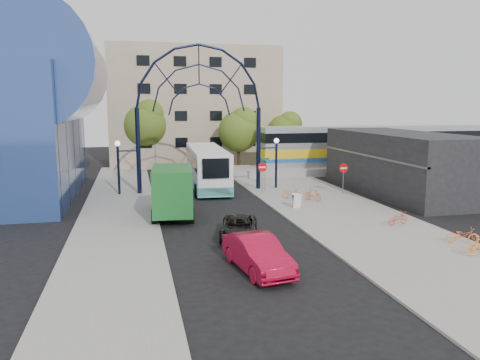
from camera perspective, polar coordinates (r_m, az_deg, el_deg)
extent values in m
plane|color=black|center=(25.93, -0.39, -7.06)|extent=(120.00, 120.00, 0.00)
cube|color=gray|center=(32.13, 12.12, -3.96)|extent=(8.00, 56.00, 0.12)
cube|color=gray|center=(31.16, -14.64, -4.47)|extent=(5.00, 50.00, 0.12)
cylinder|color=black|center=(38.49, -12.29, 3.38)|extent=(0.36, 0.36, 7.00)
cylinder|color=black|center=(39.87, 2.26, 3.77)|extent=(0.36, 0.36, 7.00)
cylinder|color=black|center=(38.68, -14.59, 1.08)|extent=(0.20, 0.20, 4.00)
cylinder|color=black|center=(40.48, 4.43, 1.70)|extent=(0.20, 0.20, 4.00)
sphere|color=white|center=(38.44, -14.72, 4.33)|extent=(0.44, 0.44, 0.44)
sphere|color=white|center=(40.25, 4.47, 4.80)|extent=(0.44, 0.44, 0.44)
cylinder|color=slate|center=(38.19, 2.73, 0.08)|extent=(0.06, 0.06, 2.20)
cylinder|color=red|center=(38.04, 2.74, 1.57)|extent=(0.80, 0.04, 0.80)
cube|color=white|center=(38.01, 2.75, 1.56)|extent=(0.55, 0.02, 0.12)
cylinder|color=slate|center=(38.50, 12.47, -0.05)|extent=(0.06, 0.06, 2.20)
cylinder|color=red|center=(38.35, 12.52, 1.42)|extent=(0.76, 0.04, 0.76)
cube|color=white|center=(38.33, 12.54, 1.42)|extent=(0.55, 0.02, 0.12)
cylinder|color=slate|center=(38.82, 3.06, 0.68)|extent=(0.05, 0.05, 2.80)
cube|color=#146626|center=(38.65, 3.08, 2.58)|extent=(0.70, 0.03, 0.18)
cube|color=#146626|center=(38.68, 3.08, 2.21)|extent=(0.03, 0.70, 0.18)
cube|color=white|center=(32.73, 7.00, -2.58)|extent=(0.55, 0.26, 0.99)
cube|color=white|center=(33.05, 6.80, -2.46)|extent=(0.55, 0.26, 0.99)
cube|color=#1E59A5|center=(32.83, 6.91, -1.95)|extent=(0.55, 0.42, 0.14)
cylinder|color=#304C93|center=(39.95, -22.97, 12.41)|extent=(9.00, 16.00, 9.00)
cube|color=black|center=(40.71, 18.91, 1.98)|extent=(6.00, 16.00, 5.00)
cube|color=tan|center=(59.76, -5.89, 8.89)|extent=(20.00, 12.00, 14.00)
cube|color=gray|center=(53.25, 15.69, 1.44)|extent=(32.00, 5.00, 0.80)
cube|color=#B7B7BC|center=(52.99, 15.81, 4.12)|extent=(25.00, 3.00, 4.20)
cube|color=gold|center=(53.04, 15.78, 3.48)|extent=(25.10, 3.05, 0.90)
cube|color=black|center=(52.92, 15.85, 5.20)|extent=(25.05, 3.05, 1.00)
cube|color=#1E59A5|center=(53.11, 15.75, 2.72)|extent=(25.10, 3.05, 0.35)
cylinder|color=#382314|center=(51.93, -0.16, 2.55)|extent=(0.36, 0.36, 2.52)
sphere|color=#396019|center=(51.66, -0.16, 5.95)|extent=(4.48, 4.48, 4.48)
sphere|color=#396019|center=(51.43, 0.46, 7.18)|extent=(3.08, 3.08, 3.08)
cylinder|color=#382314|center=(54.63, -11.40, 2.89)|extent=(0.36, 0.36, 2.88)
sphere|color=#396019|center=(54.37, -11.52, 6.58)|extent=(5.12, 5.12, 5.12)
sphere|color=#396019|center=(54.05, -11.02, 7.94)|extent=(3.52, 3.52, 3.52)
cylinder|color=#382314|center=(55.46, 5.45, 2.84)|extent=(0.36, 0.36, 2.34)
sphere|color=#396019|center=(55.22, 5.49, 5.79)|extent=(4.16, 4.16, 4.16)
sphere|color=#396019|center=(55.04, 6.11, 6.85)|extent=(2.86, 2.86, 2.86)
cube|color=white|center=(41.69, -4.06, 1.77)|extent=(3.34, 12.55, 3.13)
cube|color=#5ED3CB|center=(41.88, -4.04, 0.01)|extent=(3.37, 12.55, 0.76)
cube|color=black|center=(41.62, -4.07, 2.65)|extent=(3.38, 12.30, 0.97)
cube|color=black|center=(35.42, -2.97, 1.44)|extent=(2.04, 0.25, 1.51)
cube|color=black|center=(47.80, -4.86, 2.51)|extent=(2.60, 0.32, 1.73)
cylinder|color=black|center=(45.57, -6.25, 0.63)|extent=(0.35, 1.05, 1.04)
cylinder|color=black|center=(45.83, -2.89, 0.72)|extent=(0.35, 1.05, 1.04)
cylinder|color=black|center=(37.25, -5.33, -1.27)|extent=(0.35, 1.05, 1.04)
cylinder|color=black|center=(37.57, -1.23, -1.15)|extent=(0.35, 1.05, 1.04)
cube|color=black|center=(33.05, -8.23, -1.62)|extent=(2.52, 2.61, 2.23)
cube|color=black|center=(34.16, -8.25, -0.49)|extent=(2.02, 0.27, 1.01)
cube|color=#1A6326|center=(29.92, -8.26, -1.18)|extent=(2.80, 4.84, 2.83)
cylinder|color=black|center=(32.90, -10.24, -2.84)|extent=(0.34, 0.99, 0.97)
cylinder|color=black|center=(32.89, -6.18, -2.75)|extent=(0.34, 0.99, 0.97)
cylinder|color=black|center=(29.05, -10.49, -4.44)|extent=(0.34, 0.99, 0.97)
cylinder|color=black|center=(29.04, -5.89, -4.34)|extent=(0.34, 0.99, 0.97)
imported|color=black|center=(25.74, -0.12, -5.83)|extent=(2.97, 4.58, 1.17)
imported|color=#B10A2C|center=(20.79, 2.13, -8.95)|extent=(2.38, 4.97, 1.57)
imported|color=orange|center=(35.78, 6.34, -1.58)|extent=(1.51, 1.92, 0.97)
imported|color=#E45D2D|center=(35.47, 8.90, -1.76)|extent=(1.13, 1.58, 0.94)
imported|color=#CB4428|center=(29.64, 18.69, -4.42)|extent=(1.64, 0.95, 0.82)
imported|color=orange|center=(26.99, 25.51, -6.11)|extent=(1.73, 1.12, 0.86)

